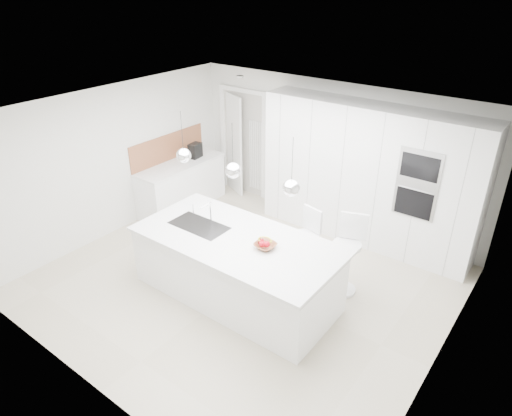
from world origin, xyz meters
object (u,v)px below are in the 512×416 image
Objects in this scene: fruit_bowl at (265,246)px; bar_stool_left at (306,246)px; island_base at (236,269)px; espresso_machine at (195,151)px; bar_stool_right at (346,256)px.

bar_stool_left reaches higher than fruit_bowl.
fruit_bowl reaches higher than island_base.
fruit_bowl is (0.44, 0.08, 0.50)m from island_base.
espresso_machine is 0.24× the size of bar_stool_right.
espresso_machine reaches higher than bar_stool_left.
fruit_bowl is 1.20m from bar_stool_right.
island_base is 10.07× the size of espresso_machine.
espresso_machine reaches higher than fruit_bowl.
bar_stool_right is (3.69, -0.92, -0.45)m from espresso_machine.
island_base is at bearing -107.24° from bar_stool_left.
bar_stool_left is (0.55, 0.95, 0.12)m from island_base.
fruit_bowl is at bearing 10.83° from island_base.
bar_stool_right is at bearing 16.12° from bar_stool_left.
espresso_machine is 3.26m from bar_stool_left.
bar_stool_left is at bearing 82.79° from fruit_bowl.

